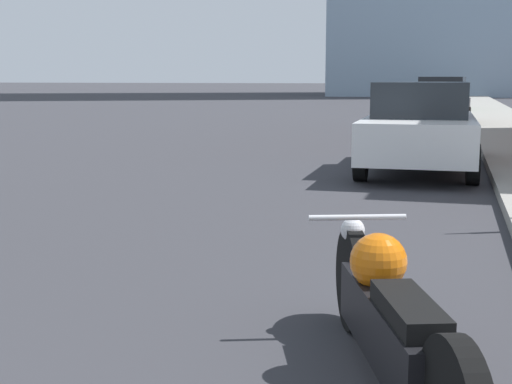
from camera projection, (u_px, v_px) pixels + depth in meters
The scene contains 5 objects.
sidewalk at pixel (485, 107), 37.88m from camera, with size 2.20×240.00×0.15m.
motorcycle at pixel (389, 318), 3.73m from camera, with size 1.06×2.53×0.80m.
parked_car_white at pixel (420, 127), 12.45m from camera, with size 1.95×4.59×1.57m.
parked_car_black at pixel (442, 102), 24.06m from camera, with size 2.00×4.01×1.66m.
parked_car_green at pixel (441, 96), 34.22m from camera, with size 2.01×4.02×1.50m.
Camera 1 is at (3.71, 0.02, 1.65)m, focal length 50.00 mm.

